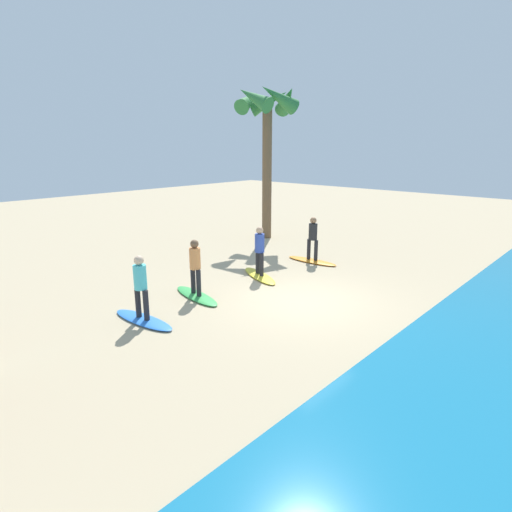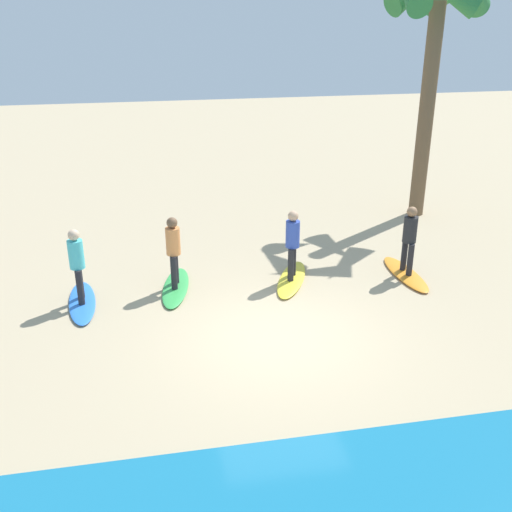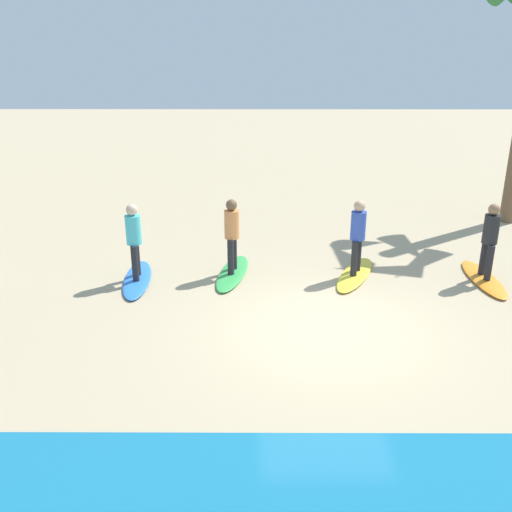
% 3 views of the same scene
% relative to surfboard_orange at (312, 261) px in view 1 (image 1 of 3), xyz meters
% --- Properties ---
extents(ground_plane, '(60.00, 60.00, 0.00)m').
position_rel_surfboard_orange_xyz_m(ground_plane, '(3.61, 2.19, -0.04)').
color(ground_plane, tan).
extents(surfboard_orange, '(0.64, 2.12, 0.09)m').
position_rel_surfboard_orange_xyz_m(surfboard_orange, '(0.00, 0.00, 0.00)').
color(surfboard_orange, orange).
rests_on(surfboard_orange, ground).
extents(surfer_orange, '(0.32, 0.46, 1.64)m').
position_rel_surfboard_orange_xyz_m(surfer_orange, '(0.00, 0.00, 0.99)').
color(surfer_orange, '#232328').
rests_on(surfer_orange, surfboard_orange).
extents(surfboard_yellow, '(1.35, 2.15, 0.09)m').
position_rel_surfboard_orange_xyz_m(surfboard_yellow, '(2.74, -0.22, 0.00)').
color(surfboard_yellow, yellow).
rests_on(surfboard_yellow, ground).
extents(surfer_yellow, '(0.32, 0.43, 1.64)m').
position_rel_surfboard_orange_xyz_m(surfer_yellow, '(2.74, -0.22, 0.99)').
color(surfer_yellow, '#232328').
rests_on(surfer_yellow, surfboard_yellow).
extents(surfboard_green, '(0.91, 2.16, 0.09)m').
position_rel_surfboard_orange_xyz_m(surfboard_green, '(5.44, -0.30, 0.00)').
color(surfboard_green, green).
rests_on(surfboard_green, ground).
extents(surfer_green, '(0.32, 0.46, 1.64)m').
position_rel_surfboard_orange_xyz_m(surfer_green, '(5.44, -0.30, 0.99)').
color(surfer_green, '#232328').
rests_on(surfer_green, surfboard_green).
extents(surfboard_blue, '(0.73, 2.14, 0.09)m').
position_rel_surfboard_orange_xyz_m(surfboard_blue, '(7.48, 0.07, 0.00)').
color(surfboard_blue, blue).
rests_on(surfboard_blue, ground).
extents(surfer_blue, '(0.32, 0.46, 1.64)m').
position_rel_surfboard_orange_xyz_m(surfer_blue, '(7.48, 0.07, 0.99)').
color(surfer_blue, '#232328').
rests_on(surfer_blue, surfboard_blue).
extents(palm_tree, '(2.88, 3.03, 7.00)m').
position_rel_surfboard_orange_xyz_m(palm_tree, '(-2.15, -4.17, 5.57)').
color(palm_tree, brown).
rests_on(palm_tree, ground).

